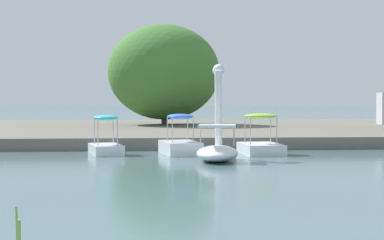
{
  "coord_description": "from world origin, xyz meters",
  "views": [
    {
      "loc": [
        1.59,
        -4.14,
        1.88
      ],
      "look_at": [
        3.07,
        15.5,
        1.28
      ],
      "focal_mm": 55.82,
      "sensor_mm": 36.0,
      "label": 1
    }
  ],
  "objects_px": {
    "pedal_boat_lime": "(261,142)",
    "tree_willow_overhanging": "(164,72)",
    "pedal_boat_blue": "(180,143)",
    "pedal_boat_cyan": "(106,143)",
    "swan_boat": "(218,145)"
  },
  "relations": [
    {
      "from": "pedal_boat_lime",
      "to": "tree_willow_overhanging",
      "type": "bearing_deg",
      "value": 101.22
    },
    {
      "from": "pedal_boat_lime",
      "to": "pedal_boat_blue",
      "type": "bearing_deg",
      "value": 176.62
    },
    {
      "from": "pedal_boat_lime",
      "to": "pedal_boat_blue",
      "type": "relative_size",
      "value": 1.0
    },
    {
      "from": "pedal_boat_blue",
      "to": "tree_willow_overhanging",
      "type": "distance_m",
      "value": 15.53
    },
    {
      "from": "pedal_boat_blue",
      "to": "tree_willow_overhanging",
      "type": "bearing_deg",
      "value": 90.51
    },
    {
      "from": "pedal_boat_cyan",
      "to": "tree_willow_overhanging",
      "type": "height_order",
      "value": "tree_willow_overhanging"
    },
    {
      "from": "swan_boat",
      "to": "pedal_boat_blue",
      "type": "relative_size",
      "value": 1.38
    },
    {
      "from": "pedal_boat_blue",
      "to": "swan_boat",
      "type": "bearing_deg",
      "value": -67.28
    },
    {
      "from": "swan_boat",
      "to": "pedal_boat_blue",
      "type": "height_order",
      "value": "swan_boat"
    },
    {
      "from": "swan_boat",
      "to": "tree_willow_overhanging",
      "type": "relative_size",
      "value": 0.33
    },
    {
      "from": "swan_boat",
      "to": "tree_willow_overhanging",
      "type": "distance_m",
      "value": 18.03
    },
    {
      "from": "pedal_boat_lime",
      "to": "pedal_boat_blue",
      "type": "xyz_separation_m",
      "value": [
        -2.91,
        0.17,
        -0.02
      ]
    },
    {
      "from": "pedal_boat_blue",
      "to": "pedal_boat_cyan",
      "type": "height_order",
      "value": "pedal_boat_blue"
    },
    {
      "from": "swan_boat",
      "to": "pedal_boat_lime",
      "type": "bearing_deg",
      "value": 51.87
    },
    {
      "from": "pedal_boat_lime",
      "to": "pedal_boat_cyan",
      "type": "distance_m",
      "value": 5.59
    }
  ]
}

